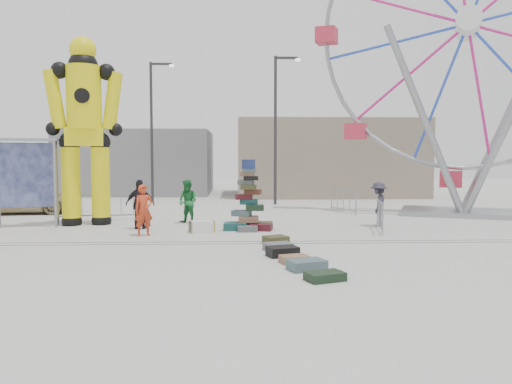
{
  "coord_description": "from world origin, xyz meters",
  "views": [
    {
      "loc": [
        0.93,
        -14.1,
        2.58
      ],
      "look_at": [
        1.56,
        2.56,
        1.41
      ],
      "focal_mm": 35.0,
      "sensor_mm": 36.0,
      "label": 1
    }
  ],
  "objects_px": {
    "barricade_wheel_back": "(343,201)",
    "pedestrian_green": "(188,202)",
    "steamer_trunk": "(202,227)",
    "suitcase_tower": "(248,210)",
    "pedestrian_grey": "(379,204)",
    "parked_suv": "(25,199)",
    "lamp_post_left": "(153,124)",
    "crash_test_dummy": "(85,124)",
    "barricade_dummy_c": "(121,206)",
    "barricade_wheel_front": "(380,216)",
    "pedestrian_black": "(140,204)",
    "ferris_wheel": "(467,49)",
    "lamp_post_right": "(277,122)",
    "barricade_dummy_b": "(82,207)",
    "pedestrian_red": "(144,210)"
  },
  "relations": [
    {
      "from": "suitcase_tower",
      "to": "barricade_dummy_b",
      "type": "height_order",
      "value": "suitcase_tower"
    },
    {
      "from": "lamp_post_right",
      "to": "steamer_trunk",
      "type": "bearing_deg",
      "value": -108.75
    },
    {
      "from": "lamp_post_right",
      "to": "barricade_wheel_front",
      "type": "xyz_separation_m",
      "value": [
        2.8,
        -10.04,
        -3.93
      ]
    },
    {
      "from": "steamer_trunk",
      "to": "pedestrian_black",
      "type": "distance_m",
      "value": 2.51
    },
    {
      "from": "steamer_trunk",
      "to": "suitcase_tower",
      "type": "bearing_deg",
      "value": 3.05
    },
    {
      "from": "barricade_dummy_c",
      "to": "barricade_wheel_front",
      "type": "height_order",
      "value": "same"
    },
    {
      "from": "lamp_post_left",
      "to": "barricade_wheel_back",
      "type": "relative_size",
      "value": 4.0
    },
    {
      "from": "crash_test_dummy",
      "to": "pedestrian_green",
      "type": "height_order",
      "value": "crash_test_dummy"
    },
    {
      "from": "crash_test_dummy",
      "to": "steamer_trunk",
      "type": "height_order",
      "value": "crash_test_dummy"
    },
    {
      "from": "barricade_dummy_b",
      "to": "ferris_wheel",
      "type": "bearing_deg",
      "value": -10.36
    },
    {
      "from": "lamp_post_left",
      "to": "barricade_dummy_c",
      "type": "height_order",
      "value": "lamp_post_left"
    },
    {
      "from": "steamer_trunk",
      "to": "pedestrian_grey",
      "type": "distance_m",
      "value": 6.65
    },
    {
      "from": "ferris_wheel",
      "to": "pedestrian_black",
      "type": "height_order",
      "value": "ferris_wheel"
    },
    {
      "from": "barricade_dummy_b",
      "to": "barricade_wheel_back",
      "type": "height_order",
      "value": "same"
    },
    {
      "from": "lamp_post_left",
      "to": "steamer_trunk",
      "type": "relative_size",
      "value": 9.69
    },
    {
      "from": "lamp_post_left",
      "to": "lamp_post_right",
      "type": "bearing_deg",
      "value": -15.95
    },
    {
      "from": "pedestrian_red",
      "to": "lamp_post_left",
      "type": "bearing_deg",
      "value": 71.94
    },
    {
      "from": "parked_suv",
      "to": "crash_test_dummy",
      "type": "bearing_deg",
      "value": -145.33
    },
    {
      "from": "lamp_post_right",
      "to": "lamp_post_left",
      "type": "distance_m",
      "value": 7.28
    },
    {
      "from": "pedestrian_grey",
      "to": "crash_test_dummy",
      "type": "bearing_deg",
      "value": -73.77
    },
    {
      "from": "lamp_post_right",
      "to": "barricade_dummy_b",
      "type": "xyz_separation_m",
      "value": [
        -8.54,
        -6.49,
        -3.93
      ]
    },
    {
      "from": "lamp_post_left",
      "to": "parked_suv",
      "type": "bearing_deg",
      "value": -129.94
    },
    {
      "from": "pedestrian_red",
      "to": "pedestrian_grey",
      "type": "height_order",
      "value": "pedestrian_red"
    },
    {
      "from": "barricade_wheel_back",
      "to": "pedestrian_green",
      "type": "relative_size",
      "value": 1.17
    },
    {
      "from": "barricade_wheel_back",
      "to": "pedestrian_grey",
      "type": "relative_size",
      "value": 1.21
    },
    {
      "from": "ferris_wheel",
      "to": "pedestrian_green",
      "type": "relative_size",
      "value": 8.72
    },
    {
      "from": "barricade_dummy_b",
      "to": "pedestrian_black",
      "type": "distance_m",
      "value": 3.95
    },
    {
      "from": "suitcase_tower",
      "to": "crash_test_dummy",
      "type": "distance_m",
      "value": 7.06
    },
    {
      "from": "pedestrian_green",
      "to": "parked_suv",
      "type": "height_order",
      "value": "pedestrian_green"
    },
    {
      "from": "ferris_wheel",
      "to": "pedestrian_red",
      "type": "relative_size",
      "value": 8.8
    },
    {
      "from": "steamer_trunk",
      "to": "pedestrian_green",
      "type": "height_order",
      "value": "pedestrian_green"
    },
    {
      "from": "suitcase_tower",
      "to": "ferris_wheel",
      "type": "xyz_separation_m",
      "value": [
        9.71,
        4.2,
        6.61
      ]
    },
    {
      "from": "crash_test_dummy",
      "to": "barricade_dummy_b",
      "type": "height_order",
      "value": "crash_test_dummy"
    },
    {
      "from": "lamp_post_right",
      "to": "pedestrian_green",
      "type": "xyz_separation_m",
      "value": [
        -4.09,
        -7.71,
        -3.63
      ]
    },
    {
      "from": "barricade_dummy_b",
      "to": "pedestrian_red",
      "type": "relative_size",
      "value": 1.19
    },
    {
      "from": "barricade_wheel_front",
      "to": "pedestrian_red",
      "type": "height_order",
      "value": "pedestrian_red"
    },
    {
      "from": "pedestrian_green",
      "to": "parked_suv",
      "type": "relative_size",
      "value": 0.36
    },
    {
      "from": "barricade_wheel_back",
      "to": "pedestrian_grey",
      "type": "xyz_separation_m",
      "value": [
        0.37,
        -4.47,
        0.28
      ]
    },
    {
      "from": "steamer_trunk",
      "to": "pedestrian_green",
      "type": "relative_size",
      "value": 0.48
    },
    {
      "from": "barricade_wheel_back",
      "to": "pedestrian_black",
      "type": "xyz_separation_m",
      "value": [
        -8.39,
        -4.85,
        0.34
      ]
    },
    {
      "from": "pedestrian_red",
      "to": "pedestrian_black",
      "type": "bearing_deg",
      "value": 79.08
    },
    {
      "from": "steamer_trunk",
      "to": "crash_test_dummy",
      "type": "bearing_deg",
      "value": 139.11
    },
    {
      "from": "barricade_wheel_back",
      "to": "pedestrian_black",
      "type": "distance_m",
      "value": 9.7
    },
    {
      "from": "steamer_trunk",
      "to": "barricade_dummy_b",
      "type": "height_order",
      "value": "barricade_dummy_b"
    },
    {
      "from": "pedestrian_grey",
      "to": "parked_suv",
      "type": "xyz_separation_m",
      "value": [
        -15.02,
        4.9,
        -0.18
      ]
    },
    {
      "from": "lamp_post_left",
      "to": "parked_suv",
      "type": "distance_m",
      "value": 8.56
    },
    {
      "from": "crash_test_dummy",
      "to": "ferris_wheel",
      "type": "height_order",
      "value": "ferris_wheel"
    },
    {
      "from": "pedestrian_black",
      "to": "pedestrian_grey",
      "type": "xyz_separation_m",
      "value": [
        8.76,
        0.38,
        -0.06
      ]
    },
    {
      "from": "lamp_post_right",
      "to": "barricade_wheel_front",
      "type": "bearing_deg",
      "value": -74.44
    },
    {
      "from": "suitcase_tower",
      "to": "ferris_wheel",
      "type": "height_order",
      "value": "ferris_wheel"
    }
  ]
}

